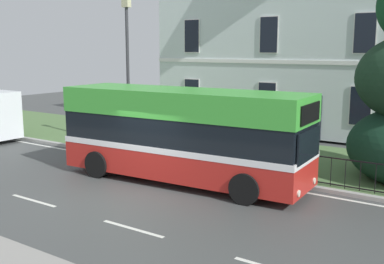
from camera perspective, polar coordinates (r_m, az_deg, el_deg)
The scene contains 5 objects.
ground_plane at distance 15.85m, azimuth -5.14°, elevation -6.69°, with size 60.00×56.00×0.18m.
georgian_townhouse at distance 28.73m, azimuth 18.49°, elevation 13.75°, with size 19.21×10.86×12.95m.
iron_verge_railing at distance 17.29m, azimuth 5.48°, elevation -3.09°, with size 14.40×0.04×0.97m.
single_decker_bus at distance 16.05m, azimuth -1.12°, elevation -0.24°, with size 8.92×2.96×3.18m.
street_lamp_post at distance 21.28m, azimuth -7.81°, elevation 8.21°, with size 0.36×0.24×6.55m.
Camera 1 is at (9.71, -10.35, 4.56)m, focal length 43.99 mm.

